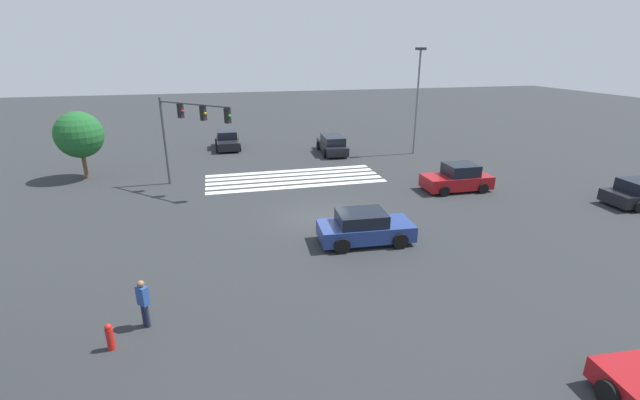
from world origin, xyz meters
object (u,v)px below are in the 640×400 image
(car_1, at_px, (227,140))
(car_4, at_px, (332,145))
(car_3, at_px, (457,178))
(traffic_signal_mast, at_px, (186,123))
(tree_corner_a, at_px, (79,135))
(pedestrian, at_px, (143,301))
(car_0, at_px, (364,228))
(fire_hydrant, at_px, (110,337))
(street_light_pole_a, at_px, (418,92))

(car_1, distance_m, car_4, 9.42)
(car_1, distance_m, car_3, 20.53)
(traffic_signal_mast, distance_m, tree_corner_a, 8.29)
(car_1, relative_size, pedestrian, 2.68)
(traffic_signal_mast, bearing_deg, tree_corner_a, -165.13)
(tree_corner_a, bearing_deg, car_0, 136.57)
(car_0, bearing_deg, traffic_signal_mast, 131.43)
(car_0, relative_size, fire_hydrant, 5.06)
(traffic_signal_mast, distance_m, fire_hydrant, 15.87)
(street_light_pole_a, bearing_deg, car_3, 79.97)
(car_3, relative_size, fire_hydrant, 4.88)
(pedestrian, relative_size, street_light_pole_a, 0.19)
(street_light_pole_a, relative_size, tree_corner_a, 1.87)
(car_0, height_order, car_1, car_1)
(car_0, xyz_separation_m, street_light_pole_a, (-9.89, -15.60, 4.33))
(traffic_signal_mast, relative_size, street_light_pole_a, 0.66)
(car_0, distance_m, street_light_pole_a, 18.98)
(traffic_signal_mast, height_order, fire_hydrant, traffic_signal_mast)
(car_1, height_order, street_light_pole_a, street_light_pole_a)
(traffic_signal_mast, xyz_separation_m, fire_hydrant, (1.82, 15.32, -3.71))
(car_4, bearing_deg, tree_corner_a, 103.25)
(car_3, xyz_separation_m, fire_hydrant, (17.86, 11.10, -0.32))
(car_3, height_order, fire_hydrant, car_3)
(traffic_signal_mast, distance_m, car_1, 12.13)
(tree_corner_a, bearing_deg, traffic_signal_mast, 149.87)
(pedestrian, xyz_separation_m, street_light_pole_a, (-18.73, -19.93, 4.12))
(car_4, bearing_deg, car_3, -153.73)
(fire_hydrant, bearing_deg, traffic_signal_mast, -96.76)
(car_0, bearing_deg, car_1, 107.13)
(car_4, xyz_separation_m, pedestrian, (12.12, 21.71, 0.18))
(car_4, bearing_deg, car_1, 68.12)
(car_4, bearing_deg, street_light_pole_a, -101.73)
(car_1, xyz_separation_m, street_light_pole_a, (-15.14, 5.79, 4.32))
(traffic_signal_mast, height_order, car_1, traffic_signal_mast)
(car_4, distance_m, street_light_pole_a, 8.09)
(car_1, relative_size, tree_corner_a, 0.97)
(car_1, bearing_deg, tree_corner_a, -53.76)
(car_1, xyz_separation_m, car_4, (-8.52, 4.01, 0.02))
(tree_corner_a, bearing_deg, pedestrian, 108.36)
(car_1, height_order, pedestrian, pedestrian)
(car_3, height_order, pedestrian, car_3)
(car_3, relative_size, tree_corner_a, 0.93)
(street_light_pole_a, relative_size, fire_hydrant, 9.83)
(pedestrian, distance_m, fire_hydrant, 1.36)
(car_4, height_order, tree_corner_a, tree_corner_a)
(street_light_pole_a, bearing_deg, tree_corner_a, 3.27)
(car_3, xyz_separation_m, pedestrian, (17.00, 10.17, 0.17))
(traffic_signal_mast, bearing_deg, car_3, 30.27)
(traffic_signal_mast, distance_m, car_4, 13.77)
(pedestrian, height_order, fire_hydrant, pedestrian)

